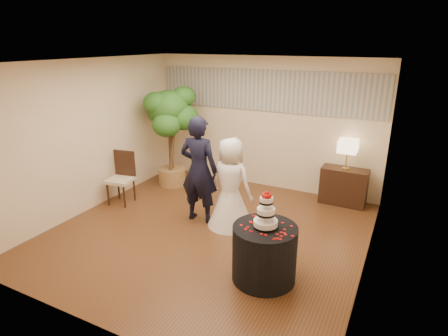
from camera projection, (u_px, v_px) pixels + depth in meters
The scene contains 15 objects.
floor at pixel (208, 232), 6.36m from camera, with size 5.00×5.00×0.00m, color brown.
ceiling at pixel (206, 62), 5.45m from camera, with size 5.00×5.00×0.00m, color white.
wall_back at pixel (264, 124), 8.02m from camera, with size 5.00×0.06×2.80m, color beige.
wall_front at pixel (86, 217), 3.80m from camera, with size 5.00×0.06×2.80m, color beige.
wall_left at pixel (90, 136), 6.98m from camera, with size 0.06×5.00×2.80m, color beige.
wall_right at pixel (375, 179), 4.84m from camera, with size 0.06×5.00×2.80m, color beige.
mural_border at pixel (265, 91), 7.77m from camera, with size 4.90×0.02×0.85m, color #A3A297.
groom at pixel (199, 170), 6.51m from camera, with size 0.70×0.46×1.91m, color black.
bride at pixel (231, 183), 6.37m from camera, with size 0.80×0.80×1.58m, color white.
cake_table at pixel (264, 253), 5.02m from camera, with size 0.86×0.86×0.78m, color black.
wedding_cake at pixel (266, 209), 4.80m from camera, with size 0.32×0.32×0.51m, color white, non-canonical shape.
console at pixel (344, 186), 7.37m from camera, with size 0.88×0.39×0.73m, color black.
table_lamp at pixel (347, 154), 7.15m from camera, with size 0.35×0.35×0.58m, color beige, non-canonical shape.
ficus_tree at pixel (170, 136), 8.11m from camera, with size 1.06×1.06×2.23m, color #2B631F, non-canonical shape.
side_chair at pixel (120, 179), 7.35m from camera, with size 0.47×0.49×1.03m, color black, non-canonical shape.
Camera 1 is at (2.80, -4.93, 3.10)m, focal length 30.00 mm.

